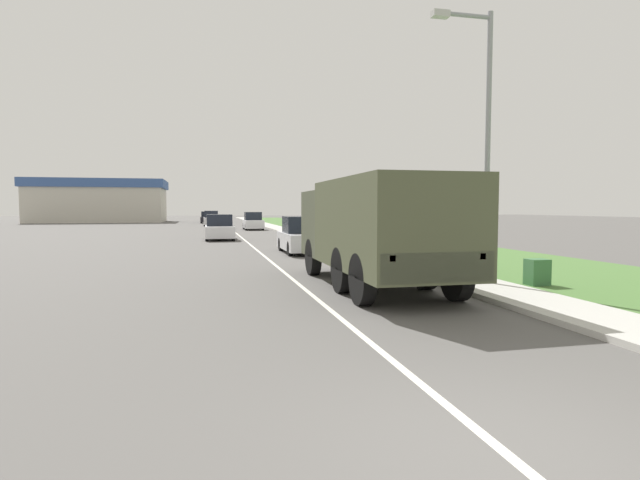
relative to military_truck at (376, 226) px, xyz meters
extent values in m
plane|color=#565451|center=(-1.90, 31.15, -1.61)|extent=(180.00, 180.00, 0.00)
cube|color=silver|center=(-1.90, 31.15, -1.61)|extent=(0.12, 120.00, 0.00)
cube|color=beige|center=(2.60, 31.15, -1.55)|extent=(1.80, 120.00, 0.12)
cube|color=#4C7538|center=(7.00, 31.15, -1.60)|extent=(7.00, 120.00, 0.02)
cube|color=#474C38|center=(0.00, 2.79, -0.01)|extent=(2.52, 2.10, 2.02)
cube|color=#4C5138|center=(0.00, -0.96, 0.09)|extent=(2.52, 5.41, 2.21)
cube|color=#474C38|center=(0.00, -3.62, -0.67)|extent=(2.40, 0.10, 0.60)
cube|color=red|center=(-0.95, -3.64, -0.47)|extent=(0.12, 0.06, 0.12)
cube|color=red|center=(0.95, -3.64, -0.47)|extent=(0.12, 0.06, 0.12)
cylinder|color=black|center=(-1.11, 2.68, -1.05)|extent=(0.30, 1.13, 1.13)
cylinder|color=black|center=(1.11, 2.68, -1.05)|extent=(0.30, 1.13, 1.13)
cylinder|color=black|center=(-1.11, -2.32, -1.05)|extent=(0.30, 1.13, 1.13)
cylinder|color=black|center=(1.11, -2.32, -1.05)|extent=(0.30, 1.13, 1.13)
cylinder|color=black|center=(-1.11, -0.69, -1.05)|extent=(0.30, 1.13, 1.13)
cylinder|color=black|center=(1.11, -0.69, -1.05)|extent=(0.30, 1.13, 1.13)
cube|color=silver|center=(0.00, 10.17, -1.06)|extent=(1.81, 4.17, 0.75)
cube|color=black|center=(0.00, 10.25, -0.30)|extent=(1.59, 1.88, 0.76)
cylinder|color=black|center=(-0.80, 11.50, -1.29)|extent=(0.20, 0.64, 0.64)
cylinder|color=black|center=(0.81, 11.50, -1.29)|extent=(0.20, 0.64, 0.64)
cylinder|color=black|center=(-0.80, 8.84, -1.29)|extent=(0.20, 0.64, 0.64)
cylinder|color=black|center=(0.81, 8.84, -1.29)|extent=(0.20, 0.64, 0.64)
cube|color=silver|center=(-3.48, 20.71, -1.07)|extent=(1.83, 4.02, 0.73)
cube|color=black|center=(-3.48, 20.79, -0.33)|extent=(1.61, 1.81, 0.74)
cylinder|color=black|center=(-4.29, 22.00, -1.29)|extent=(0.20, 0.64, 0.64)
cylinder|color=black|center=(-2.66, 22.00, -1.29)|extent=(0.20, 0.64, 0.64)
cylinder|color=black|center=(-4.29, 19.43, -1.29)|extent=(0.20, 0.64, 0.64)
cylinder|color=black|center=(-2.66, 19.43, -1.29)|extent=(0.20, 0.64, 0.64)
cube|color=silver|center=(0.05, 35.05, -1.06)|extent=(1.73, 4.01, 0.75)
cube|color=black|center=(0.05, 35.13, -0.31)|extent=(1.52, 1.80, 0.76)
cylinder|color=black|center=(-0.71, 36.33, -1.29)|extent=(0.20, 0.64, 0.64)
cylinder|color=black|center=(0.82, 36.33, -1.29)|extent=(0.20, 0.64, 0.64)
cylinder|color=black|center=(-0.71, 33.76, -1.29)|extent=(0.20, 0.64, 0.64)
cylinder|color=black|center=(0.82, 33.76, -1.29)|extent=(0.20, 0.64, 0.64)
cube|color=silver|center=(-3.70, 46.52, -1.05)|extent=(1.70, 4.56, 0.78)
cube|color=black|center=(-3.70, 46.61, -0.27)|extent=(1.50, 2.05, 0.78)
cylinder|color=black|center=(-4.45, 47.98, -1.29)|extent=(0.20, 0.64, 0.64)
cylinder|color=black|center=(-2.95, 47.98, -1.29)|extent=(0.20, 0.64, 0.64)
cylinder|color=black|center=(-4.45, 45.06, -1.29)|extent=(0.20, 0.64, 0.64)
cylinder|color=black|center=(-2.95, 45.06, -1.29)|extent=(0.20, 0.64, 0.64)
cube|color=black|center=(-4.06, 57.40, -1.09)|extent=(1.85, 4.83, 0.69)
cube|color=black|center=(-4.06, 57.50, -0.39)|extent=(1.63, 2.18, 0.71)
cylinder|color=black|center=(-4.89, 58.95, -1.29)|extent=(0.20, 0.64, 0.64)
cylinder|color=black|center=(-3.24, 58.95, -1.29)|extent=(0.20, 0.64, 0.64)
cylinder|color=black|center=(-4.89, 55.85, -1.29)|extent=(0.20, 0.64, 0.64)
cylinder|color=black|center=(-3.24, 55.85, -1.29)|extent=(0.20, 0.64, 0.64)
cylinder|color=gray|center=(2.85, -0.63, 2.01)|extent=(0.14, 0.14, 7.01)
cylinder|color=gray|center=(2.15, -0.63, 5.37)|extent=(1.40, 0.11, 0.11)
cube|color=#B2B2AD|center=(1.45, -0.63, 5.34)|extent=(0.44, 0.24, 0.16)
cube|color=#3D7042|center=(4.30, -0.81, -1.24)|extent=(0.55, 0.45, 0.70)
cube|color=beige|center=(-19.23, 65.33, 0.83)|extent=(17.76, 10.43, 4.88)
cube|color=#385693|center=(-19.23, 65.33, 3.88)|extent=(18.47, 10.85, 1.22)
camera|label=1|loc=(-4.38, -12.46, 0.49)|focal=28.00mm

